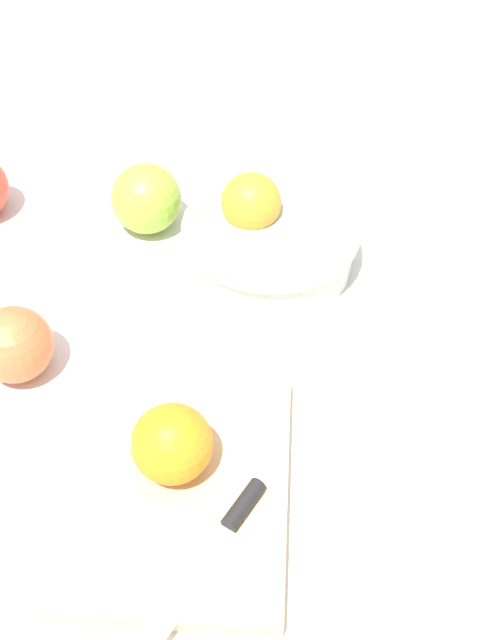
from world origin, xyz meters
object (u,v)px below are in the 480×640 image
at_px(bowl, 268,236).
at_px(knife, 220,539).
at_px(cutting_board, 178,490).
at_px(apple_mid_left, 146,199).
at_px(orange_on_board, 172,444).
at_px(apple_front_right, 14,345).

distance_m(bowl, knife, 0.34).
bearing_deg(cutting_board, knife, 38.52).
height_order(bowl, knife, bowl).
bearing_deg(apple_mid_left, bowl, 69.52).
bearing_deg(orange_on_board, apple_front_right, -124.36).
relative_size(orange_on_board, knife, 0.46).
height_order(cutting_board, apple_mid_left, apple_mid_left).
bearing_deg(bowl, apple_mid_left, -110.48).
bearing_deg(bowl, orange_on_board, -13.96).
xyz_separation_m(knife, apple_mid_left, (-0.39, -0.11, 0.02)).
distance_m(cutting_board, orange_on_board, 0.05).
bearing_deg(cutting_board, apple_front_right, -127.43).
relative_size(cutting_board, orange_on_board, 3.38).
relative_size(orange_on_board, apple_mid_left, 0.85).
height_order(apple_front_right, apple_mid_left, apple_mid_left).
bearing_deg(apple_front_right, cutting_board, 52.57).
relative_size(bowl, knife, 1.31).
relative_size(knife, apple_mid_left, 1.83).
relative_size(bowl, apple_mid_left, 2.39).
height_order(cutting_board, knife, knife).
height_order(bowl, apple_mid_left, bowl).
distance_m(knife, apple_mid_left, 0.41).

